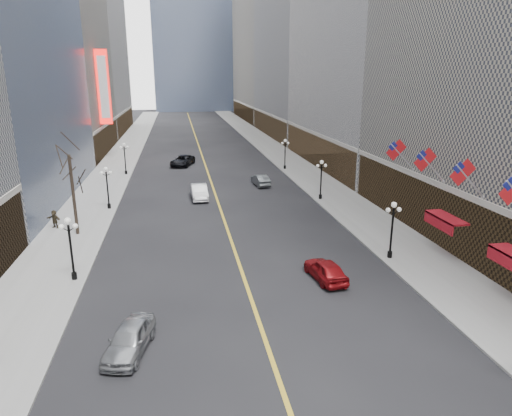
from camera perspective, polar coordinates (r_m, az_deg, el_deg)
name	(u,v)px	position (r m, az deg, el deg)	size (l,w,h in m)	color
sidewalk_east	(292,164)	(74.65, 4.56, 5.52)	(6.00, 230.00, 0.15)	gray
sidewalk_west	(114,170)	(73.05, -17.33, 4.60)	(6.00, 230.00, 0.15)	gray
lane_line	(202,156)	(82.35, -6.72, 6.43)	(0.25, 200.00, 0.02)	gold
bldg_east_c	(324,28)	(112.82, 8.46, 21.31)	(26.60, 40.60, 48.80)	gray
bldg_east_d	(282,18)	(154.85, 3.29, 22.63)	(26.60, 46.60, 62.80)	gray
bldg_west_c	(15,5)	(92.42, -27.89, 21.52)	(26.60, 30.60, 50.80)	gray
streetlamp_east_1	(392,224)	(36.63, 16.68, -1.93)	(1.26, 0.44, 4.52)	black
streetlamp_east_2	(321,175)	(52.76, 8.15, 4.05)	(1.26, 0.44, 4.52)	black
streetlamp_east_3	(285,151)	(69.82, 3.66, 7.15)	(1.26, 0.44, 4.52)	black
streetlamp_west_1	(70,242)	(33.82, -22.20, -3.99)	(1.26, 0.44, 4.52)	black
streetlamp_west_2	(107,183)	(50.85, -18.12, 2.94)	(1.26, 0.44, 4.52)	black
streetlamp_west_3	(125,155)	(68.38, -16.10, 6.36)	(1.26, 0.44, 4.52)	black
flag_3	(465,175)	(34.81, 24.64, 3.81)	(2.87, 0.12, 2.87)	#B2B2B7
flag_4	(427,162)	(38.95, 20.58, 5.44)	(2.87, 0.12, 2.87)	#B2B2B7
flag_5	(398,152)	(43.28, 17.31, 6.73)	(2.87, 0.12, 2.87)	#B2B2B7
awning_c	(444,219)	(38.65, 22.44, -1.28)	(1.40, 4.00, 0.93)	maroon
theatre_marquee	(104,87)	(81.92, -18.52, 14.11)	(2.00, 0.55, 12.00)	red
tree_west_far	(70,167)	(42.79, -22.20, 4.73)	(3.60, 3.60, 7.92)	#2D231C
car_nb_near	(129,339)	(25.45, -15.54, -15.47)	(1.82, 4.53, 1.54)	#95999C
car_nb_mid	(199,192)	(53.62, -7.10, 2.02)	(1.78, 5.09, 1.68)	silver
car_nb_far	(182,161)	(74.02, -9.18, 5.87)	(2.75, 5.96, 1.66)	black
car_sb_mid	(326,270)	(32.73, 8.69, -7.63)	(1.79, 4.44, 1.51)	maroon
car_sb_far	(260,180)	(59.75, 0.57, 3.51)	(1.54, 4.42, 1.45)	#4C5154
ped_west_far	(54,219)	(46.55, -23.88, -1.27)	(1.58, 0.46, 1.71)	#2F271A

